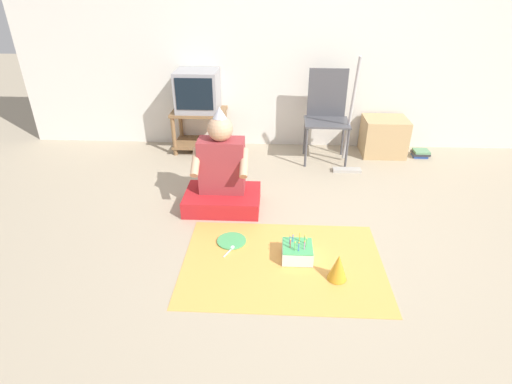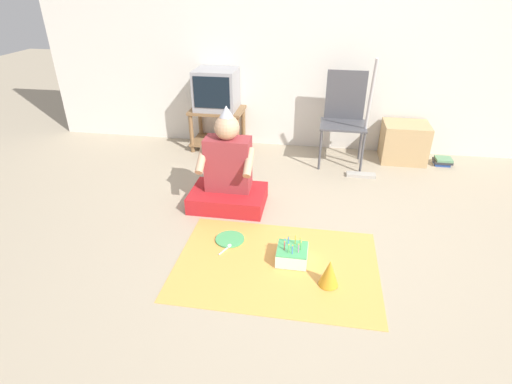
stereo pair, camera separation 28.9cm
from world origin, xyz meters
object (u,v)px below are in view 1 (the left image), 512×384
object	(u,v)px
person_seated	(222,178)
birthday_cake	(297,252)
dust_mop	(349,139)
party_hat_blue	(338,267)
tv	(198,91)
folding_chair	(327,110)
cardboard_box_stack	(384,136)
paper_plate	(232,241)
book_pile	(420,153)

from	to	relation	value
person_seated	birthday_cake	distance (m)	0.94
dust_mop	birthday_cake	distance (m)	1.63
dust_mop	party_hat_blue	world-z (taller)	dust_mop
tv	folding_chair	size ratio (longest dim) A/B	0.48
cardboard_box_stack	person_seated	distance (m)	2.02
paper_plate	tv	bearing A→B (deg)	106.61
book_pile	person_seated	xyz separation A→B (m)	(-2.01, -1.16, 0.23)
cardboard_box_stack	tv	bearing A→B (deg)	179.42
dust_mop	folding_chair	bearing A→B (deg)	126.14
person_seated	birthday_cake	bearing A→B (deg)	-49.09
paper_plate	party_hat_blue	bearing A→B (deg)	-27.32
tv	cardboard_box_stack	distance (m)	2.06
birthday_cake	dust_mop	bearing A→B (deg)	69.77
cardboard_box_stack	paper_plate	size ratio (longest dim) A/B	2.11
book_pile	birthday_cake	distance (m)	2.33
cardboard_box_stack	book_pile	size ratio (longest dim) A/B	2.54
tv	cardboard_box_stack	size ratio (longest dim) A/B	0.97
tv	folding_chair	xyz separation A→B (m)	(1.35, -0.15, -0.14)
party_hat_blue	folding_chair	bearing A→B (deg)	87.08
person_seated	paper_plate	size ratio (longest dim) A/B	3.99
cardboard_box_stack	birthday_cake	distance (m)	2.17
party_hat_blue	dust_mop	bearing A→B (deg)	79.84
book_pile	party_hat_blue	xyz separation A→B (m)	(-1.16, -2.06, 0.06)
folding_chair	paper_plate	world-z (taller)	folding_chair
tv	cardboard_box_stack	world-z (taller)	tv
tv	dust_mop	xyz separation A→B (m)	(1.56, -0.43, -0.35)
tv	folding_chair	bearing A→B (deg)	-6.25
person_seated	book_pile	bearing A→B (deg)	29.96
person_seated	party_hat_blue	world-z (taller)	person_seated
book_pile	person_seated	distance (m)	2.33
cardboard_box_stack	party_hat_blue	distance (m)	2.26
tv	person_seated	bearing A→B (deg)	-72.14
book_pile	dust_mop	bearing A→B (deg)	-157.97
tv	paper_plate	xyz separation A→B (m)	(0.53, -1.77, -0.65)
book_pile	person_seated	size ratio (longest dim) A/B	0.21
person_seated	party_hat_blue	xyz separation A→B (m)	(0.85, -0.90, -0.17)
folding_chair	birthday_cake	size ratio (longest dim) A/B	4.41
tv	birthday_cake	size ratio (longest dim) A/B	2.11
cardboard_box_stack	birthday_cake	bearing A→B (deg)	-117.60
dust_mop	birthday_cake	bearing A→B (deg)	-110.23
cardboard_box_stack	book_pile	world-z (taller)	cardboard_box_stack
cardboard_box_stack	paper_plate	distance (m)	2.30
birthday_cake	party_hat_blue	size ratio (longest dim) A/B	1.13
cardboard_box_stack	paper_plate	world-z (taller)	cardboard_box_stack
tv	birthday_cake	distance (m)	2.26
dust_mop	party_hat_blue	size ratio (longest dim) A/B	6.08
folding_chair	paper_plate	xyz separation A→B (m)	(-0.83, -1.62, -0.51)
dust_mop	book_pile	world-z (taller)	dust_mop
person_seated	paper_plate	distance (m)	0.60
book_pile	paper_plate	size ratio (longest dim) A/B	0.83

